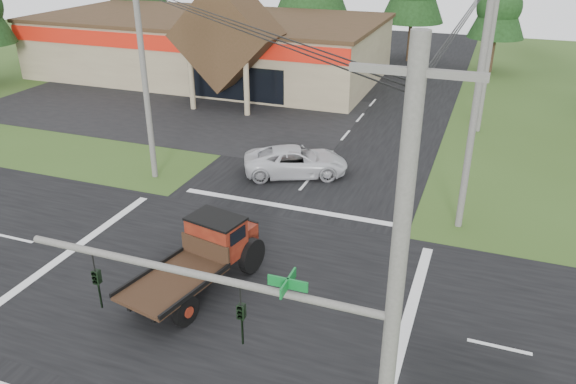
% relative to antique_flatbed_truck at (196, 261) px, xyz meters
% --- Properties ---
extents(ground, '(120.00, 120.00, 0.00)m').
position_rel_antique_flatbed_truck_xyz_m(ground, '(0.66, 0.54, -1.27)').
color(ground, '#324B1A').
rests_on(ground, ground).
extents(road_ns, '(12.00, 120.00, 0.02)m').
position_rel_antique_flatbed_truck_xyz_m(road_ns, '(0.66, 0.54, -1.26)').
color(road_ns, black).
rests_on(road_ns, ground).
extents(road_ew, '(120.00, 12.00, 0.02)m').
position_rel_antique_flatbed_truck_xyz_m(road_ew, '(0.66, 0.54, -1.26)').
color(road_ew, black).
rests_on(road_ew, ground).
extents(parking_apron, '(28.00, 14.00, 0.02)m').
position_rel_antique_flatbed_truck_xyz_m(parking_apron, '(-13.34, 19.54, -1.26)').
color(parking_apron, black).
rests_on(parking_apron, ground).
extents(cvs_building, '(30.40, 18.20, 9.19)m').
position_rel_antique_flatbed_truck_xyz_m(cvs_building, '(-15.04, 30.11, 1.51)').
color(cvs_building, gray).
rests_on(cvs_building, ground).
extents(traffic_signal_mast, '(8.12, 0.24, 7.00)m').
position_rel_antique_flatbed_truck_xyz_m(traffic_signal_mast, '(6.48, -6.96, 3.15)').
color(traffic_signal_mast, '#595651').
rests_on(traffic_signal_mast, ground).
extents(utility_pole_nr, '(2.00, 0.30, 11.00)m').
position_rel_antique_flatbed_truck_xyz_m(utility_pole_nr, '(8.16, -6.96, 4.37)').
color(utility_pole_nr, '#595651').
rests_on(utility_pole_nr, ground).
extents(utility_pole_nw, '(2.00, 0.30, 10.50)m').
position_rel_antique_flatbed_truck_xyz_m(utility_pole_nw, '(-7.34, 8.54, 4.12)').
color(utility_pole_nw, '#595651').
rests_on(utility_pole_nw, ground).
extents(utility_pole_ne, '(2.00, 0.30, 11.50)m').
position_rel_antique_flatbed_truck_xyz_m(utility_pole_ne, '(8.66, 8.54, 4.62)').
color(utility_pole_ne, '#595651').
rests_on(utility_pole_ne, ground).
extents(utility_pole_n, '(2.00, 0.30, 11.20)m').
position_rel_antique_flatbed_truck_xyz_m(utility_pole_n, '(8.66, 22.54, 4.47)').
color(utility_pole_n, '#595651').
rests_on(utility_pole_n, ground).
extents(tree_row_e, '(5.04, 5.04, 9.09)m').
position_rel_antique_flatbed_truck_xyz_m(tree_row_e, '(8.66, 40.54, 4.76)').
color(tree_row_e, '#332316').
rests_on(tree_row_e, ground).
extents(antique_flatbed_truck, '(3.52, 6.43, 2.54)m').
position_rel_antique_flatbed_truck_xyz_m(antique_flatbed_truck, '(0.00, 0.00, 0.00)').
color(antique_flatbed_truck, '#51120B').
rests_on(antique_flatbed_truck, ground).
extents(white_pickup, '(6.17, 4.63, 1.56)m').
position_rel_antique_flatbed_truck_xyz_m(white_pickup, '(-0.23, 11.47, -0.49)').
color(white_pickup, silver).
rests_on(white_pickup, ground).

